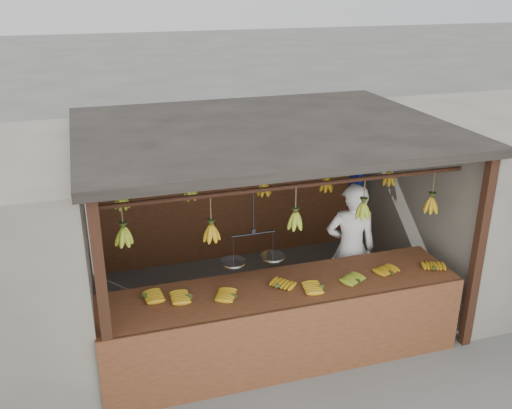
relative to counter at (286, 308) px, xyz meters
name	(u,v)px	position (x,y,z in m)	size (l,w,h in m)	color
ground	(263,304)	(0.14, 1.24, -0.72)	(80.00, 80.00, 0.00)	#5B5B57
stall	(255,153)	(0.14, 1.57, 1.25)	(4.30, 3.30, 2.40)	black
neighbor_right	(506,194)	(3.74, 1.24, 0.43)	(3.00, 3.00, 2.30)	slate
counter	(286,308)	(0.00, 0.00, 0.00)	(3.94, 0.89, 0.96)	brown
hanging_bananas	(263,189)	(0.13, 1.24, 0.90)	(3.64, 2.20, 0.39)	#92A523
balance_scale	(253,256)	(-0.30, 0.24, 0.55)	(0.69, 0.26, 0.79)	black
vendor	(350,249)	(1.14, 0.83, 0.14)	(0.63, 0.41, 1.72)	white
bag_bundles	(355,185)	(2.08, 2.59, 0.27)	(0.08, 0.26, 1.19)	yellow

